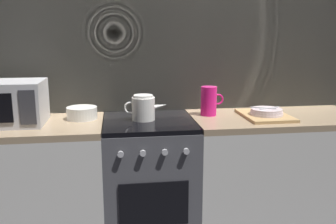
{
  "coord_description": "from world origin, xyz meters",
  "views": [
    {
      "loc": [
        -0.21,
        -2.34,
        1.46
      ],
      "look_at": [
        0.13,
        0.0,
        0.95
      ],
      "focal_mm": 39.3,
      "sensor_mm": 36.0,
      "label": 1
    }
  ],
  "objects_px": {
    "mixing_bowl": "(82,113)",
    "dish_pile": "(266,114)",
    "stove_unit": "(149,184)",
    "kettle": "(144,108)",
    "pitcher": "(209,101)",
    "microwave": "(6,103)"
  },
  "relations": [
    {
      "from": "microwave",
      "to": "pitcher",
      "type": "xyz_separation_m",
      "value": [
        1.31,
        0.07,
        -0.03
      ]
    },
    {
      "from": "mixing_bowl",
      "to": "kettle",
      "type": "bearing_deg",
      "value": -12.34
    },
    {
      "from": "mixing_bowl",
      "to": "dish_pile",
      "type": "relative_size",
      "value": 0.5
    },
    {
      "from": "stove_unit",
      "to": "mixing_bowl",
      "type": "distance_m",
      "value": 0.66
    },
    {
      "from": "kettle",
      "to": "stove_unit",
      "type": "bearing_deg",
      "value": -16.99
    },
    {
      "from": "kettle",
      "to": "dish_pile",
      "type": "distance_m",
      "value": 0.83
    },
    {
      "from": "dish_pile",
      "to": "microwave",
      "type": "bearing_deg",
      "value": 178.3
    },
    {
      "from": "kettle",
      "to": "microwave",
      "type": "bearing_deg",
      "value": 179.31
    },
    {
      "from": "kettle",
      "to": "mixing_bowl",
      "type": "relative_size",
      "value": 1.42
    },
    {
      "from": "kettle",
      "to": "mixing_bowl",
      "type": "distance_m",
      "value": 0.41
    },
    {
      "from": "kettle",
      "to": "mixing_bowl",
      "type": "xyz_separation_m",
      "value": [
        -0.4,
        0.09,
        -0.04
      ]
    },
    {
      "from": "mixing_bowl",
      "to": "dish_pile",
      "type": "height_order",
      "value": "mixing_bowl"
    },
    {
      "from": "stove_unit",
      "to": "mixing_bowl",
      "type": "xyz_separation_m",
      "value": [
        -0.44,
        0.1,
        0.49
      ]
    },
    {
      "from": "stove_unit",
      "to": "kettle",
      "type": "relative_size",
      "value": 3.16
    },
    {
      "from": "stove_unit",
      "to": "microwave",
      "type": "relative_size",
      "value": 1.96
    },
    {
      "from": "stove_unit",
      "to": "mixing_bowl",
      "type": "bearing_deg",
      "value": 167.31
    },
    {
      "from": "stove_unit",
      "to": "kettle",
      "type": "xyz_separation_m",
      "value": [
        -0.03,
        0.01,
        0.53
      ]
    },
    {
      "from": "mixing_bowl",
      "to": "dish_pile",
      "type": "xyz_separation_m",
      "value": [
        1.23,
        -0.13,
        -0.02
      ]
    },
    {
      "from": "kettle",
      "to": "dish_pile",
      "type": "relative_size",
      "value": 0.71
    },
    {
      "from": "dish_pile",
      "to": "mixing_bowl",
      "type": "bearing_deg",
      "value": 174.06
    },
    {
      "from": "stove_unit",
      "to": "pitcher",
      "type": "relative_size",
      "value": 4.5
    },
    {
      "from": "pitcher",
      "to": "kettle",
      "type": "bearing_deg",
      "value": -170.08
    }
  ]
}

